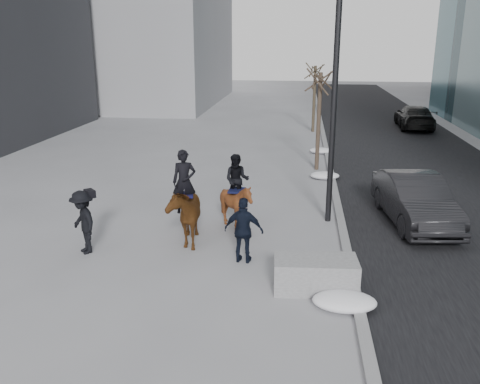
# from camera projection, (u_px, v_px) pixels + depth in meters

# --- Properties ---
(ground) EXTENTS (120.00, 120.00, 0.00)m
(ground) POSITION_uv_depth(u_px,v_px,m) (235.00, 259.00, 13.53)
(ground) COLOR gray
(ground) RESTS_ON ground
(road) EXTENTS (8.00, 90.00, 0.01)m
(road) POSITION_uv_depth(u_px,v_px,m) (422.00, 172.00, 22.23)
(road) COLOR black
(road) RESTS_ON ground
(curb) EXTENTS (0.25, 90.00, 0.12)m
(curb) POSITION_uv_depth(u_px,v_px,m) (330.00, 169.00, 22.67)
(curb) COLOR gray
(curb) RESTS_ON ground
(planter) EXTENTS (1.97, 1.07, 0.77)m
(planter) POSITION_uv_depth(u_px,v_px,m) (315.00, 274.00, 11.77)
(planter) COLOR #98989B
(planter) RESTS_ON ground
(car_near) EXTENTS (2.16, 4.83, 1.54)m
(car_near) POSITION_uv_depth(u_px,v_px,m) (415.00, 200.00, 15.96)
(car_near) COLOR black
(car_near) RESTS_ON ground
(car_far) EXTENTS (2.33, 5.22, 1.49)m
(car_far) POSITION_uv_depth(u_px,v_px,m) (414.00, 117.00, 32.98)
(car_far) COLOR black
(car_far) RESTS_ON ground
(tree_near) EXTENTS (1.20, 1.20, 4.72)m
(tree_near) POSITION_uv_depth(u_px,v_px,m) (319.00, 117.00, 22.08)
(tree_near) COLOR #332A1E
(tree_near) RESTS_ON ground
(tree_far) EXTENTS (1.20, 1.20, 4.49)m
(tree_far) POSITION_uv_depth(u_px,v_px,m) (314.00, 96.00, 31.34)
(tree_far) COLOR #382D21
(tree_far) RESTS_ON ground
(mounted_left) EXTENTS (1.32, 2.20, 2.66)m
(mounted_left) POSITION_uv_depth(u_px,v_px,m) (184.00, 209.00, 14.42)
(mounted_left) COLOR #492C0E
(mounted_left) RESTS_ON ground
(mounted_right) EXTENTS (1.30, 1.44, 2.31)m
(mounted_right) POSITION_uv_depth(u_px,v_px,m) (236.00, 200.00, 15.43)
(mounted_right) COLOR #513110
(mounted_right) RESTS_ON ground
(feeder) EXTENTS (1.07, 0.92, 1.75)m
(feeder) POSITION_uv_depth(u_px,v_px,m) (244.00, 230.00, 13.10)
(feeder) COLOR black
(feeder) RESTS_ON ground
(camera_crew) EXTENTS (1.25, 1.27, 1.75)m
(camera_crew) POSITION_uv_depth(u_px,v_px,m) (83.00, 222.00, 13.69)
(camera_crew) COLOR black
(camera_crew) RESTS_ON ground
(lamppost) EXTENTS (0.25, 2.85, 9.09)m
(lamppost) POSITION_uv_depth(u_px,v_px,m) (336.00, 61.00, 15.16)
(lamppost) COLOR black
(lamppost) RESTS_ON ground
(snow_piles) EXTENTS (1.39, 16.47, 0.35)m
(snow_piles) POSITION_uv_depth(u_px,v_px,m) (329.00, 201.00, 17.83)
(snow_piles) COLOR white
(snow_piles) RESTS_ON ground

